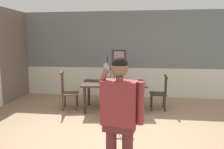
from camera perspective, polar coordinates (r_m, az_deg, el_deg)
The scene contains 8 objects.
ground_plane at distance 4.24m, azimuth -0.73°, elevation -16.33°, with size 7.36×7.36×0.00m, color #9E7F60.
room_back_partition at distance 6.97m, azimuth 2.77°, elevation 4.98°, with size 6.69×0.17×2.78m.
dining_table at distance 5.61m, azimuth 0.53°, elevation -3.03°, with size 1.75×1.14×0.73m.
chair_near_window at distance 4.81m, azimuth 0.41°, elevation -7.17°, with size 0.48×0.48×0.99m.
chair_by_doorway at distance 5.78m, azimuth 12.71°, elevation -4.92°, with size 0.43×0.43×0.92m.
chair_at_table_head at distance 5.79m, azimuth -11.65°, elevation -4.63°, with size 0.51×0.51×1.03m.
chair_opposite_corner at distance 6.51m, azimuth 0.61°, elevation -3.01°, with size 0.49×0.49×0.99m.
person_figure at distance 2.67m, azimuth 2.17°, elevation -10.12°, with size 0.59×0.31×1.63m.
Camera 1 is at (0.53, -3.80, 1.80)m, focal length 33.80 mm.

